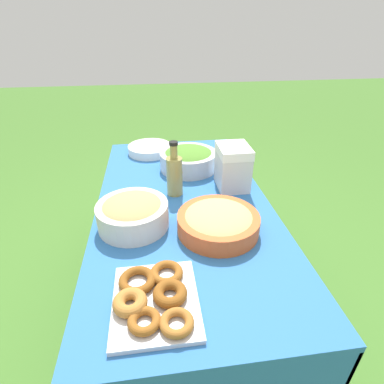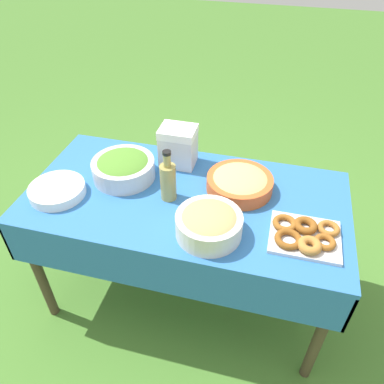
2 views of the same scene
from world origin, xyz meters
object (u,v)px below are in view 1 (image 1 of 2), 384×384
salad_bowl (188,158)px  olive_oil_bottle (174,174)px  donut_platter (154,298)px  cooler_box (233,167)px  plate_stack (150,149)px  bread_bowl (133,213)px  pasta_bowl (218,221)px

salad_bowl → olive_oil_bottle: size_ratio=1.20×
donut_platter → cooler_box: 0.76m
olive_oil_bottle → plate_stack: bearing=-167.9°
salad_bowl → bread_bowl: (0.49, -0.28, 0.00)m
plate_stack → cooler_box: size_ratio=1.25×
donut_platter → plate_stack: size_ratio=1.20×
pasta_bowl → olive_oil_bottle: size_ratio=1.22×
donut_platter → olive_oil_bottle: 0.63m
donut_platter → olive_oil_bottle: bearing=169.6°
donut_platter → cooler_box: (-0.65, 0.39, 0.08)m
salad_bowl → pasta_bowl: (0.57, 0.04, -0.01)m
pasta_bowl → bread_bowl: bread_bowl is taller
olive_oil_bottle → bread_bowl: size_ratio=0.93×
salad_bowl → cooler_box: cooler_box is taller
salad_bowl → donut_platter: 0.90m
pasta_bowl → donut_platter: 0.40m
salad_bowl → donut_platter: size_ratio=0.99×
salad_bowl → bread_bowl: size_ratio=1.11×
salad_bowl → plate_stack: (-0.25, -0.21, -0.04)m
salad_bowl → olive_oil_bottle: 0.28m
donut_platter → olive_oil_bottle: olive_oil_bottle is taller
salad_bowl → cooler_box: (0.23, 0.18, 0.04)m
pasta_bowl → cooler_box: 0.37m
bread_bowl → cooler_box: size_ratio=1.33×
pasta_bowl → bread_bowl: 0.33m
salad_bowl → olive_oil_bottle: (0.26, -0.10, 0.04)m
salad_bowl → pasta_bowl: bearing=4.3°
donut_platter → cooler_box: size_ratio=1.50×
bread_bowl → donut_platter: bearing=10.2°
olive_oil_bottle → cooler_box: (-0.03, 0.28, 0.00)m
salad_bowl → bread_bowl: bread_bowl is taller
bread_bowl → cooler_box: 0.53m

